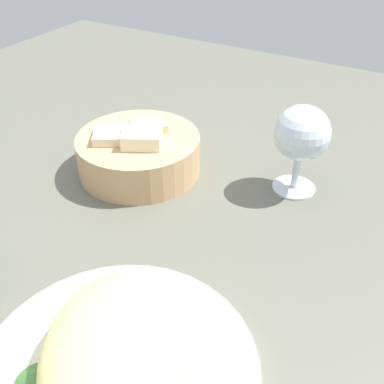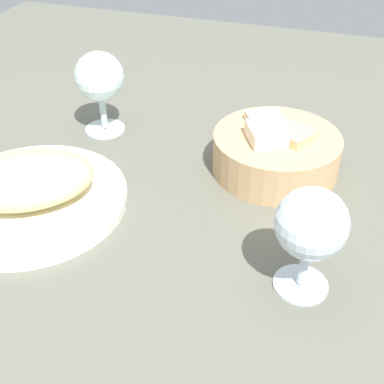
# 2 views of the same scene
# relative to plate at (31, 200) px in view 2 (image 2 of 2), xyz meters

# --- Properties ---
(ground_plane) EXTENTS (1.40, 1.40, 0.02)m
(ground_plane) POSITION_rel_plate_xyz_m (0.18, 0.10, -0.02)
(ground_plane) COLOR #5D5D51
(plate) EXTENTS (0.25, 0.25, 0.01)m
(plate) POSITION_rel_plate_xyz_m (0.00, 0.00, 0.00)
(plate) COLOR white
(plate) RESTS_ON ground_plane
(omelette) EXTENTS (0.21, 0.19, 0.05)m
(omelette) POSITION_rel_plate_xyz_m (0.00, 0.00, 0.03)
(omelette) COLOR #F3D684
(omelette) RESTS_ON plate
(lettuce_garnish) EXTENTS (0.04, 0.04, 0.01)m
(lettuce_garnish) POSITION_rel_plate_xyz_m (-0.05, 0.05, 0.01)
(lettuce_garnish) COLOR #48833B
(lettuce_garnish) RESTS_ON plate
(bread_basket) EXTENTS (0.18, 0.18, 0.08)m
(bread_basket) POSITION_rel_plate_xyz_m (0.29, 0.18, 0.02)
(bread_basket) COLOR tan
(bread_basket) RESTS_ON ground_plane
(wine_glass_near) EXTENTS (0.07, 0.07, 0.13)m
(wine_glass_near) POSITION_rel_plate_xyz_m (0.36, -0.04, 0.08)
(wine_glass_near) COLOR silver
(wine_glass_near) RESTS_ON ground_plane
(wine_glass_far) EXTENTS (0.08, 0.08, 0.13)m
(wine_glass_far) POSITION_rel_plate_xyz_m (0.01, 0.21, 0.08)
(wine_glass_far) COLOR silver
(wine_glass_far) RESTS_ON ground_plane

